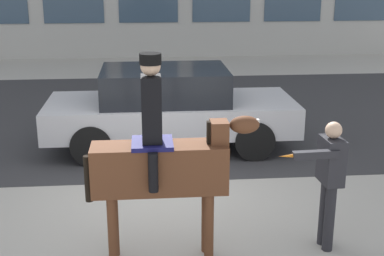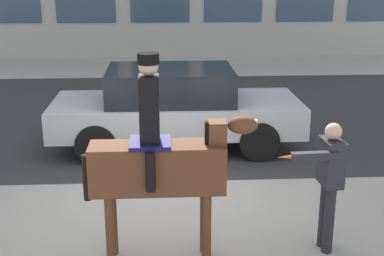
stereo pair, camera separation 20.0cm
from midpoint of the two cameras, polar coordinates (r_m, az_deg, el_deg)
The scene contains 5 objects.
ground_plane at distance 8.33m, azimuth -2.42°, elevation -7.09°, with size 80.00×80.00×0.00m, color #9E9B93.
road_surface at distance 12.81m, azimuth -2.81°, elevation 1.63°, with size 21.89×8.50×0.01m.
mounted_horse_lead at distance 6.10m, azimuth -2.45°, elevation -3.55°, with size 2.00×0.65×2.49m.
pedestrian_bystander at distance 6.65m, azimuth 15.23°, elevation -5.09°, with size 0.82×0.46×1.64m.
street_car_near_lane at distance 10.21m, azimuth -1.30°, elevation 2.32°, with size 4.69×1.94×1.54m.
Camera 2 is at (0.01, -7.61, 3.40)m, focal length 50.00 mm.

